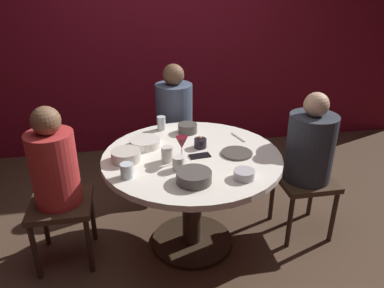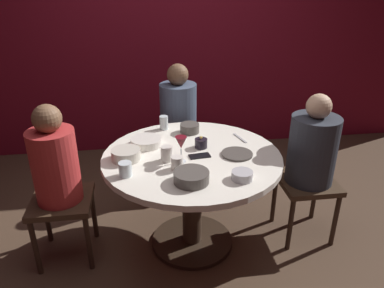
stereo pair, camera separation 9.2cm
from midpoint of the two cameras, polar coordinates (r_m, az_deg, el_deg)
ground_plane at (r=2.88m, az=0.95°, el=-14.91°), size 8.00×8.00×0.00m
back_wall at (r=4.02m, az=-3.02°, el=17.12°), size 6.00×0.10×2.60m
dining_table at (r=2.56m, az=1.03°, el=-5.15°), size 1.21×1.21×0.74m
seated_diner_left at (r=2.52m, az=-19.37°, el=-3.59°), size 0.40×0.40×1.13m
seated_diner_back at (r=3.28m, az=-1.33°, el=4.76°), size 0.40×0.40×1.16m
seated_diner_right at (r=2.75m, az=18.99°, el=-1.20°), size 0.40×0.40×1.12m
candle_holder at (r=2.56m, az=2.43°, el=0.12°), size 0.09×0.09×0.09m
wine_glass at (r=2.33m, az=-0.58°, el=0.03°), size 0.08×0.08×0.18m
dinner_plate at (r=2.49m, az=8.03°, el=-1.54°), size 0.21×0.21×0.01m
cell_phone at (r=2.45m, az=2.26°, el=-1.86°), size 0.15×0.09×0.01m
bowl_serving_large at (r=2.20m, az=8.96°, el=-4.84°), size 0.13×0.13×0.05m
bowl_salad_center at (r=2.15m, az=1.13°, el=-5.13°), size 0.21×0.21×0.07m
bowl_small_white at (r=2.43m, az=-9.13°, el=-1.63°), size 0.19×0.19×0.07m
bowl_sauce_side at (r=2.81m, az=0.57°, el=2.46°), size 0.15×0.15×0.07m
bowl_rice_portion at (r=2.61m, az=-6.11°, el=0.33°), size 0.22×0.22×0.05m
cup_near_candle at (r=2.28m, az=-1.17°, el=-2.96°), size 0.08×0.08×0.09m
cup_by_left_diner at (r=2.23m, az=-9.13°, el=-3.88°), size 0.08×0.08×0.09m
cup_by_right_diner at (r=2.38m, az=-2.84°, el=-1.51°), size 0.08×0.08×0.10m
cup_center_front at (r=2.87m, az=-3.47°, el=3.31°), size 0.07×0.07×0.11m
fork_near_plate at (r=2.74m, az=8.40°, el=0.91°), size 0.06×0.18×0.01m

